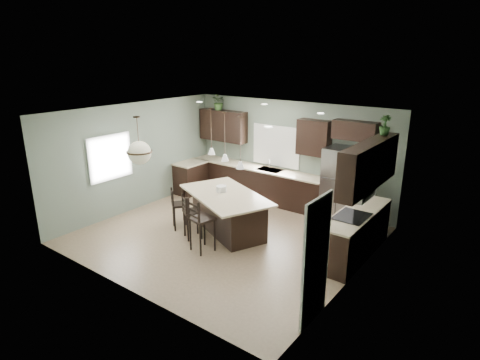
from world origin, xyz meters
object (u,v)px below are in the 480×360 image
object	(u,v)px
refrigerator	(343,186)
bar_stool_center	(193,216)
kitchen_island	(226,213)
plant_back_left	(219,102)
serving_dish	(221,189)
bar_stool_left	(180,209)
bar_stool_right	(202,225)

from	to	relation	value
refrigerator	bar_stool_center	xyz separation A→B (m)	(-2.28, -2.89, -0.41)
kitchen_island	bar_stool_center	bearing A→B (deg)	-94.43
kitchen_island	plant_back_left	distance (m)	3.86
bar_stool_center	plant_back_left	size ratio (longest dim) A/B	2.18
serving_dish	bar_stool_left	size ratio (longest dim) A/B	0.24
refrigerator	bar_stool_center	size ratio (longest dim) A/B	1.79
refrigerator	bar_stool_right	distance (m)	3.65
serving_dish	plant_back_left	bearing A→B (deg)	130.20
kitchen_island	bar_stool_right	xyz separation A→B (m)	(0.21, -1.03, 0.13)
serving_dish	refrigerator	bearing A→B (deg)	45.40
bar_stool_center	plant_back_left	distance (m)	4.12
bar_stool_center	bar_stool_right	distance (m)	0.68
serving_dish	plant_back_left	size ratio (longest dim) A/B	0.51
refrigerator	bar_stool_left	world-z (taller)	refrigerator
bar_stool_left	plant_back_left	xyz separation A→B (m)	(-1.15, 2.88, 2.14)
bar_stool_right	plant_back_left	bearing A→B (deg)	136.74
kitchen_island	bar_stool_left	distance (m)	1.10
bar_stool_right	plant_back_left	world-z (taller)	plant_back_left
bar_stool_right	bar_stool_left	bearing A→B (deg)	168.17
refrigerator	bar_stool_right	size ratio (longest dim) A/B	1.56
refrigerator	bar_stool_right	xyz separation A→B (m)	(-1.69, -3.22, -0.33)
refrigerator	bar_stool_center	bearing A→B (deg)	-128.28
kitchen_island	bar_stool_left	bearing A→B (deg)	-128.53
plant_back_left	bar_stool_center	bearing A→B (deg)	-60.49
serving_dish	plant_back_left	xyz separation A→B (m)	(-1.94, 2.30, 1.64)
serving_dish	bar_stool_left	world-z (taller)	serving_dish
refrigerator	bar_stool_center	world-z (taller)	refrigerator
refrigerator	plant_back_left	world-z (taller)	plant_back_left
bar_stool_left	bar_stool_right	distance (m)	1.30
kitchen_island	bar_stool_right	bearing A→B (deg)	-54.36
serving_dish	bar_stool_center	world-z (taller)	serving_dish
serving_dish	bar_stool_left	xyz separation A→B (m)	(-0.79, -0.58, -0.50)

